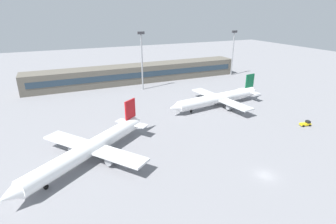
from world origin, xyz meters
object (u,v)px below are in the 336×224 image
object	(u,v)px
airplane_mid	(218,98)
floodlight_tower_east	(233,50)
airplane_near	(89,149)
baggage_tug_yellow	(306,123)
floodlight_tower_west	(142,57)

from	to	relation	value
airplane_mid	floodlight_tower_east	distance (m)	58.64
airplane_near	baggage_tug_yellow	world-z (taller)	airplane_near
airplane_near	airplane_mid	world-z (taller)	airplane_near
floodlight_tower_west	airplane_mid	bearing A→B (deg)	-61.69
airplane_near	baggage_tug_yellow	bearing A→B (deg)	-5.37
baggage_tug_yellow	floodlight_tower_east	world-z (taller)	floodlight_tower_east
floodlight_tower_west	floodlight_tower_east	bearing A→B (deg)	7.36
baggage_tug_yellow	floodlight_tower_west	distance (m)	74.27
airplane_mid	baggage_tug_yellow	world-z (taller)	airplane_mid
airplane_mid	floodlight_tower_west	bearing A→B (deg)	118.31
airplane_mid	floodlight_tower_east	xyz separation A→B (m)	(38.37, 42.88, 11.30)
baggage_tug_yellow	floodlight_tower_east	distance (m)	75.51
floodlight_tower_east	baggage_tug_yellow	bearing A→B (deg)	-107.16
airplane_mid	floodlight_tower_east	size ratio (longest dim) A/B	1.77
baggage_tug_yellow	floodlight_tower_west	xyz separation A→B (m)	(-35.57, 63.51, 14.77)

